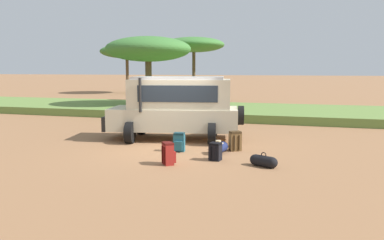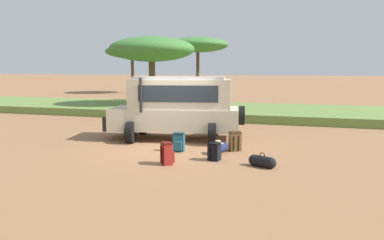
{
  "view_description": "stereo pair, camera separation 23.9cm",
  "coord_description": "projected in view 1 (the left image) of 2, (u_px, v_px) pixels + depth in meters",
  "views": [
    {
      "loc": [
        4.24,
        -11.96,
        2.72
      ],
      "look_at": [
        0.7,
        0.21,
        1.0
      ],
      "focal_mm": 35.0,
      "sensor_mm": 36.0,
      "label": 1
    },
    {
      "loc": [
        4.47,
        -11.89,
        2.72
      ],
      "look_at": [
        0.7,
        0.21,
        1.0
      ],
      "focal_mm": 35.0,
      "sensor_mm": 36.0,
      "label": 2
    }
  ],
  "objects": [
    {
      "name": "ground_plane",
      "position": [
        171.0,
        149.0,
        12.92
      ],
      "size": [
        320.0,
        320.0,
        0.0
      ],
      "primitive_type": "plane",
      "color": "#936642"
    },
    {
      "name": "grass_bank",
      "position": [
        227.0,
        111.0,
        22.64
      ],
      "size": [
        120.0,
        7.0,
        0.44
      ],
      "color": "olive",
      "rests_on": "ground_plane"
    },
    {
      "name": "safari_vehicle",
      "position": [
        177.0,
        106.0,
        14.51
      ],
      "size": [
        5.48,
        3.33,
        2.44
      ],
      "color": "beige",
      "rests_on": "ground_plane"
    },
    {
      "name": "backpack_beside_front_wheel",
      "position": [
        216.0,
        152.0,
        11.26
      ],
      "size": [
        0.38,
        0.43,
        0.54
      ],
      "color": "black",
      "rests_on": "ground_plane"
    },
    {
      "name": "backpack_cluster_center",
      "position": [
        235.0,
        141.0,
        12.57
      ],
      "size": [
        0.46,
        0.46,
        0.66
      ],
      "color": "brown",
      "rests_on": "ground_plane"
    },
    {
      "name": "backpack_near_rear_wheel",
      "position": [
        168.0,
        154.0,
        10.74
      ],
      "size": [
        0.45,
        0.45,
        0.65
      ],
      "color": "maroon",
      "rests_on": "ground_plane"
    },
    {
      "name": "backpack_outermost",
      "position": [
        179.0,
        142.0,
        12.45
      ],
      "size": [
        0.38,
        0.39,
        0.63
      ],
      "color": "#235B6B",
      "rests_on": "ground_plane"
    },
    {
      "name": "duffel_bag_low_black_case",
      "position": [
        220.0,
        148.0,
        12.24
      ],
      "size": [
        0.46,
        0.91,
        0.44
      ],
      "color": "navy",
      "rests_on": "ground_plane"
    },
    {
      "name": "duffel_bag_soft_canvas",
      "position": [
        264.0,
        161.0,
        10.52
      ],
      "size": [
        0.8,
        0.53,
        0.42
      ],
      "color": "black",
      "rests_on": "ground_plane"
    },
    {
      "name": "acacia_tree_far_left",
      "position": [
        127.0,
        52.0,
        42.41
      ],
      "size": [
        6.07,
        5.94,
        5.51
      ],
      "color": "brown",
      "rests_on": "ground_plane"
    },
    {
      "name": "acacia_tree_left_mid",
      "position": [
        148.0,
        50.0,
        24.01
      ],
      "size": [
        5.55,
        5.13,
        4.81
      ],
      "color": "brown",
      "rests_on": "ground_plane"
    },
    {
      "name": "acacia_tree_centre_back",
      "position": [
        194.0,
        45.0,
        28.32
      ],
      "size": [
        4.63,
        4.94,
        5.12
      ],
      "color": "brown",
      "rests_on": "ground_plane"
    }
  ]
}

